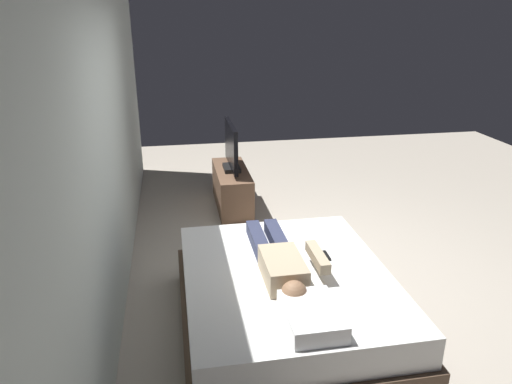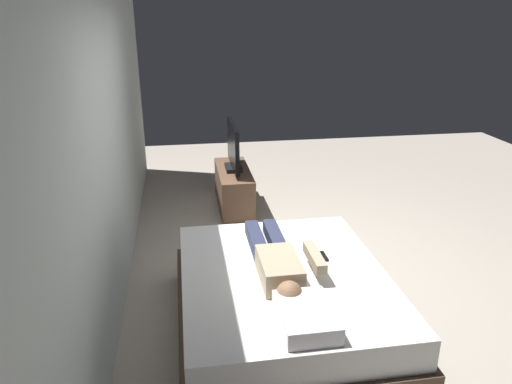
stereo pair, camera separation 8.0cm
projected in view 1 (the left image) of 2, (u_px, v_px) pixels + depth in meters
ground_plane at (314, 275)px, 4.61m from camera, size 10.00×10.00×0.00m
back_wall at (110, 130)px, 4.18m from camera, size 6.40×0.10×2.80m
bed at (286, 303)px, 3.70m from camera, size 1.94×1.60×0.54m
pillow at (312, 316)px, 2.99m from camera, size 0.48×0.34×0.12m
person at (281, 261)px, 3.59m from camera, size 1.26×0.46×0.18m
remote at (326, 256)px, 3.83m from camera, size 0.15×0.04×0.02m
tv_stand at (232, 188)px, 6.12m from camera, size 1.10×0.40×0.50m
tv at (231, 148)px, 5.93m from camera, size 0.88×0.20×0.59m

